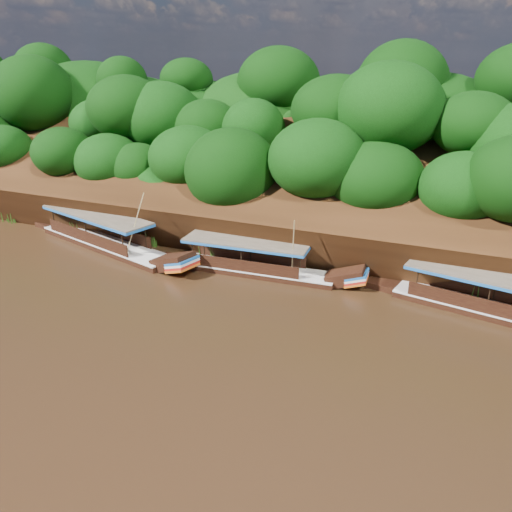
{
  "coord_description": "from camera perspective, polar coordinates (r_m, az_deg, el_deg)",
  "views": [
    {
      "loc": [
        11.2,
        -22.94,
        14.86
      ],
      "look_at": [
        -1.54,
        7.0,
        1.74
      ],
      "focal_mm": 35.0,
      "sensor_mm": 36.0,
      "label": 1
    }
  ],
  "objects": [
    {
      "name": "boat_2",
      "position": [
        42.54,
        -16.13,
        1.5
      ],
      "size": [
        17.36,
        6.75,
        5.91
      ],
      "rotation": [
        0.0,
        0.0,
        -0.27
      ],
      "color": "black",
      "rests_on": "ground"
    },
    {
      "name": "boat_1",
      "position": [
        36.2,
        1.0,
        -1.34
      ],
      "size": [
        14.05,
        3.06,
        5.23
      ],
      "rotation": [
        0.0,
        0.0,
        0.06
      ],
      "color": "black",
      "rests_on": "ground"
    },
    {
      "name": "reeds",
      "position": [
        38.14,
        -1.01,
        0.47
      ],
      "size": [
        49.86,
        2.41,
        2.18
      ],
      "color": "#2C5715",
      "rests_on": "ground"
    },
    {
      "name": "ground",
      "position": [
        29.54,
        -2.6,
        -8.26
      ],
      "size": [
        160.0,
        160.0,
        0.0
      ],
      "primitive_type": "plane",
      "color": "black",
      "rests_on": "ground"
    },
    {
      "name": "riverbank",
      "position": [
        48.78,
        8.98,
        6.27
      ],
      "size": [
        120.0,
        30.06,
        19.4
      ],
      "color": "black",
      "rests_on": "ground"
    }
  ]
}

